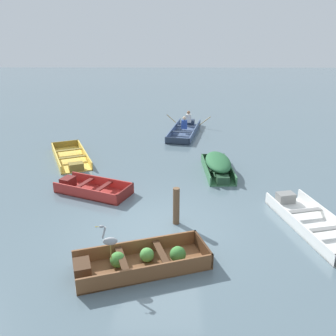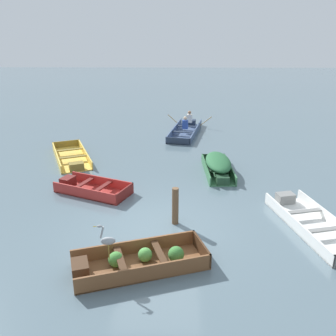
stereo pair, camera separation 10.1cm
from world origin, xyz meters
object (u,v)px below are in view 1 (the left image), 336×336
at_px(dinghy_wooden_brown_foreground, 140,261).
at_px(skiff_red_mid_moored, 90,188).
at_px(mooring_post, 176,206).
at_px(skiff_yellow_outer_moored, 71,158).
at_px(skiff_white_far_moored, 311,221).
at_px(rowboat_slate_blue_with_crew, 185,129).
at_px(skiff_green_near_moored, 218,164).
at_px(heron_on_dinghy, 109,240).

height_order(dinghy_wooden_brown_foreground, skiff_red_mid_moored, dinghy_wooden_brown_foreground).
bearing_deg(mooring_post, skiff_red_mid_moored, 143.82).
xyz_separation_m(dinghy_wooden_brown_foreground, mooring_post, (0.86, 2.04, 0.38)).
relative_size(dinghy_wooden_brown_foreground, skiff_yellow_outer_moored, 0.94).
bearing_deg(mooring_post, skiff_white_far_moored, -1.01).
bearing_deg(rowboat_slate_blue_with_crew, skiff_white_far_moored, -71.43).
relative_size(skiff_green_near_moored, skiff_red_mid_moored, 0.97).
xyz_separation_m(skiff_red_mid_moored, skiff_white_far_moored, (6.55, -2.13, -0.02)).
xyz_separation_m(skiff_red_mid_moored, skiff_yellow_outer_moored, (-1.42, 3.10, -0.03)).
distance_m(heron_on_dinghy, mooring_post, 2.75).
height_order(dinghy_wooden_brown_foreground, mooring_post, mooring_post).
xyz_separation_m(skiff_yellow_outer_moored, rowboat_slate_blue_with_crew, (4.80, 4.21, 0.06)).
bearing_deg(skiff_white_far_moored, dinghy_wooden_brown_foreground, -156.80).
bearing_deg(dinghy_wooden_brown_foreground, heron_on_dinghy, -156.60).
bearing_deg(skiff_white_far_moored, skiff_green_near_moored, 118.88).
bearing_deg(skiff_green_near_moored, skiff_white_far_moored, -61.12).
distance_m(skiff_white_far_moored, mooring_post, 3.76).
distance_m(dinghy_wooden_brown_foreground, skiff_yellow_outer_moored, 7.95).
distance_m(skiff_white_far_moored, heron_on_dinghy, 5.72).
bearing_deg(rowboat_slate_blue_with_crew, mooring_post, -93.45).
relative_size(skiff_yellow_outer_moored, rowboat_slate_blue_with_crew, 0.87).
height_order(dinghy_wooden_brown_foreground, skiff_yellow_outer_moored, dinghy_wooden_brown_foreground).
distance_m(skiff_green_near_moored, heron_on_dinghy, 6.85).
distance_m(skiff_red_mid_moored, rowboat_slate_blue_with_crew, 8.05).
bearing_deg(skiff_red_mid_moored, heron_on_dinghy, -72.85).
height_order(skiff_green_near_moored, skiff_yellow_outer_moored, skiff_green_near_moored).
height_order(skiff_green_near_moored, mooring_post, mooring_post).
xyz_separation_m(rowboat_slate_blue_with_crew, heron_on_dinghy, (-2.04, -11.67, 0.72)).
bearing_deg(heron_on_dinghy, skiff_white_far_moored, 23.22).
relative_size(dinghy_wooden_brown_foreground, heron_on_dinghy, 3.86).
bearing_deg(rowboat_slate_blue_with_crew, skiff_yellow_outer_moored, -138.76).
bearing_deg(skiff_white_far_moored, rowboat_slate_blue_with_crew, 108.57).
relative_size(dinghy_wooden_brown_foreground, skiff_white_far_moored, 0.90).
xyz_separation_m(skiff_white_far_moored, mooring_post, (-3.73, 0.07, 0.43)).
height_order(skiff_yellow_outer_moored, rowboat_slate_blue_with_crew, rowboat_slate_blue_with_crew).
relative_size(skiff_red_mid_moored, heron_on_dinghy, 3.18).
bearing_deg(rowboat_slate_blue_with_crew, heron_on_dinghy, -99.91).
distance_m(skiff_yellow_outer_moored, heron_on_dinghy, 7.99).
relative_size(skiff_red_mid_moored, skiff_yellow_outer_moored, 0.77).
distance_m(skiff_red_mid_moored, skiff_yellow_outer_moored, 3.41).
xyz_separation_m(dinghy_wooden_brown_foreground, skiff_white_far_moored, (4.60, 1.97, -0.05)).
bearing_deg(skiff_green_near_moored, heron_on_dinghy, -116.83).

